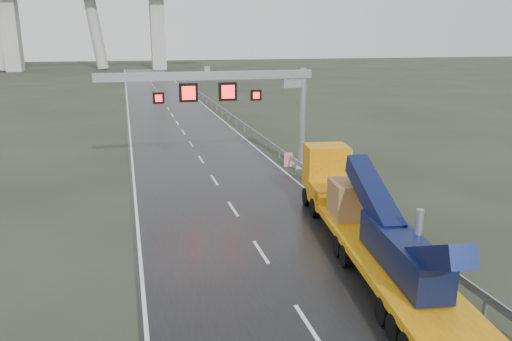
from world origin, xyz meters
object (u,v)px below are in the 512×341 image
object	(u,v)px
heavy_haul_truck	(361,214)
striped_barrier	(288,160)
sign_gantry	(238,93)
exit_sign_pair	(341,163)

from	to	relation	value
heavy_haul_truck	striped_barrier	xyz separation A→B (m)	(1.50, 14.95, -1.10)
heavy_haul_truck	striped_barrier	world-z (taller)	heavy_haul_truck
sign_gantry	striped_barrier	xyz separation A→B (m)	(3.90, 0.38, -5.11)
exit_sign_pair	striped_barrier	xyz separation A→B (m)	(-1.10, 6.97, -1.37)
sign_gantry	exit_sign_pair	distance (m)	9.08
sign_gantry	heavy_haul_truck	world-z (taller)	sign_gantry
sign_gantry	exit_sign_pair	size ratio (longest dim) A/B	5.56
heavy_haul_truck	exit_sign_pair	distance (m)	8.40
sign_gantry	striped_barrier	world-z (taller)	sign_gantry
striped_barrier	exit_sign_pair	bearing A→B (deg)	-69.51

